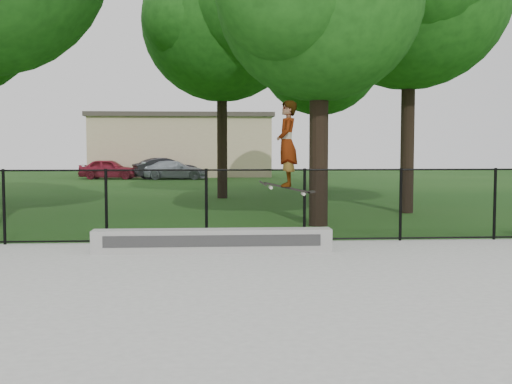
# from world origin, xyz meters

# --- Properties ---
(ground) EXTENTS (100.00, 100.00, 0.00)m
(ground) POSITION_xyz_m (0.00, 0.00, 0.00)
(ground) COLOR #194914
(ground) RESTS_ON ground
(concrete_slab) EXTENTS (14.00, 12.00, 0.06)m
(concrete_slab) POSITION_xyz_m (0.00, 0.00, 0.03)
(concrete_slab) COLOR #999894
(concrete_slab) RESTS_ON ground
(grind_ledge) EXTENTS (4.39, 0.40, 0.42)m
(grind_ledge) POSITION_xyz_m (0.13, 4.70, 0.27)
(grind_ledge) COLOR #9C9C98
(grind_ledge) RESTS_ON concrete_slab
(car_a) EXTENTS (3.82, 1.93, 1.26)m
(car_a) POSITION_xyz_m (-6.34, 33.52, 0.63)
(car_a) COLOR maroon
(car_a) RESTS_ON ground
(car_b) EXTENTS (3.88, 2.55, 1.32)m
(car_b) POSITION_xyz_m (-2.85, 33.59, 0.66)
(car_b) COLOR black
(car_b) RESTS_ON ground
(car_c) EXTENTS (3.72, 1.75, 1.16)m
(car_c) POSITION_xyz_m (-2.21, 32.98, 0.58)
(car_c) COLOR #8E96A2
(car_c) RESTS_ON ground
(skater_airborne) EXTENTS (0.83, 0.60, 1.74)m
(skater_airborne) POSITION_xyz_m (1.49, 4.60, 2.02)
(skater_airborne) COLOR black
(skater_airborne) RESTS_ON ground
(chainlink_fence) EXTENTS (16.06, 0.06, 1.50)m
(chainlink_fence) POSITION_xyz_m (0.00, 5.90, 0.81)
(chainlink_fence) COLOR black
(chainlink_fence) RESTS_ON concrete_slab
(tree_row) EXTENTS (20.56, 18.43, 9.96)m
(tree_row) POSITION_xyz_m (-0.32, 14.32, 6.57)
(tree_row) COLOR black
(tree_row) RESTS_ON ground
(distant_building) EXTENTS (12.40, 6.40, 4.30)m
(distant_building) POSITION_xyz_m (-2.00, 38.00, 2.16)
(distant_building) COLOR #C9B18D
(distant_building) RESTS_ON ground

